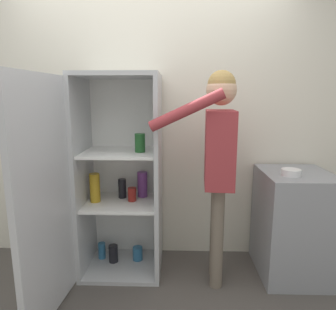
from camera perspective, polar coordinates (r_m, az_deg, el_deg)
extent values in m
cube|color=silver|center=(2.82, -3.41, 6.00)|extent=(7.00, 0.06, 2.55)
cube|color=#B7BABC|center=(2.93, -8.44, -20.00)|extent=(0.68, 0.57, 0.04)
cube|color=#B7BABC|center=(2.52, -9.56, 14.71)|extent=(0.68, 0.57, 0.04)
cube|color=white|center=(2.85, -7.99, -2.61)|extent=(0.68, 0.03, 1.64)
cube|color=#B7BABC|center=(2.68, -15.77, -3.84)|extent=(0.03, 0.57, 1.64)
cube|color=#B7BABC|center=(2.56, -1.84, -4.10)|extent=(0.04, 0.57, 1.64)
cube|color=white|center=(2.67, -8.81, -8.96)|extent=(0.61, 0.50, 0.02)
cube|color=white|center=(2.56, -9.10, 0.44)|extent=(0.61, 0.50, 0.02)
cube|color=#B7BABC|center=(2.15, -22.54, -7.99)|extent=(0.11, 0.68, 1.64)
cylinder|color=black|center=(2.74, -8.71, -6.30)|extent=(0.07, 0.07, 0.17)
cylinder|color=teal|center=(3.00, -12.48, -17.35)|extent=(0.07, 0.07, 0.15)
cylinder|color=black|center=(2.92, -10.37, -17.98)|extent=(0.08, 0.08, 0.16)
cylinder|color=#B78C1E|center=(2.67, -13.76, -6.07)|extent=(0.09, 0.09, 0.25)
cylinder|color=maroon|center=(2.65, -6.86, -7.44)|extent=(0.07, 0.07, 0.12)
cylinder|color=teal|center=(2.93, -5.80, -18.14)|extent=(0.09, 0.09, 0.12)
cylinder|color=#723884|center=(2.74, -4.90, -5.58)|extent=(0.09, 0.09, 0.23)
cylinder|color=#1E5123|center=(2.48, -5.36, 2.32)|extent=(0.09, 0.09, 0.15)
cylinder|color=#726656|center=(2.50, 9.34, -15.41)|extent=(0.10, 0.10, 0.83)
cylinder|color=#726656|center=(2.64, 9.14, -13.88)|extent=(0.10, 0.10, 0.83)
cube|color=#9E3338|center=(2.35, 9.77, 1.21)|extent=(0.25, 0.41, 0.59)
sphere|color=#DBAD89|center=(2.32, 10.14, 12.09)|extent=(0.23, 0.23, 0.23)
sphere|color=#AD894C|center=(2.32, 10.17, 13.08)|extent=(0.21, 0.21, 0.21)
cylinder|color=#9E3338|center=(2.10, 3.54, 8.51)|extent=(0.54, 0.12, 0.31)
cylinder|color=#9E3338|center=(2.57, 9.43, 1.39)|extent=(0.08, 0.08, 0.56)
cube|color=gray|center=(2.84, 22.74, -11.98)|extent=(0.56, 0.63, 0.91)
cylinder|color=white|center=(2.57, 22.39, -3.09)|extent=(0.15, 0.15, 0.05)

